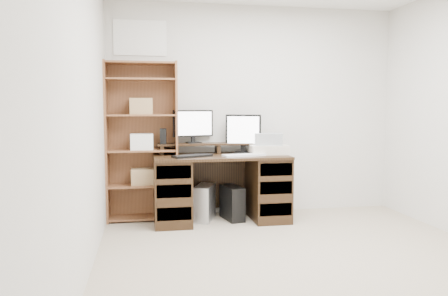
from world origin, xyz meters
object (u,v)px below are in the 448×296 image
object	(u,v)px
bookshelf	(142,140)
tower_silver	(205,203)
desk	(221,187)
tower_black	(232,203)
monitor_wide	(193,125)
monitor_small	(243,132)
printer	(268,149)

from	to	relation	value
bookshelf	tower_silver	bearing A→B (deg)	-13.39
desk	tower_black	xyz separation A→B (m)	(0.14, 0.01, -0.20)
monitor_wide	monitor_small	world-z (taller)	monitor_wide
monitor_small	printer	xyz separation A→B (m)	(0.27, -0.14, -0.19)
bookshelf	monitor_small	bearing A→B (deg)	-2.87
monitor_small	desk	bearing A→B (deg)	-132.66
monitor_small	monitor_wide	bearing A→B (deg)	-169.63
printer	monitor_wide	bearing A→B (deg)	166.21
monitor_wide	monitor_small	size ratio (longest dim) A/B	1.06
monitor_wide	tower_black	xyz separation A→B (m)	(0.42, -0.24, -0.89)
monitor_small	tower_black	size ratio (longest dim) A/B	1.10
tower_black	bookshelf	world-z (taller)	bookshelf
desk	monitor_wide	size ratio (longest dim) A/B	3.13
monitor_wide	tower_silver	size ratio (longest dim) A/B	1.19
printer	desk	bearing A→B (deg)	-176.80
tower_silver	tower_black	world-z (taller)	tower_silver
printer	tower_black	distance (m)	0.74
monitor_wide	bookshelf	xyz separation A→B (m)	(-0.59, -0.04, -0.17)
printer	tower_black	size ratio (longest dim) A/B	1.02
desk	tower_black	bearing A→B (deg)	6.03
monitor_wide	printer	xyz separation A→B (m)	(0.85, -0.24, -0.28)
monitor_wide	bookshelf	bearing A→B (deg)	169.73
tower_black	tower_silver	bearing A→B (deg)	162.52
monitor_wide	tower_black	distance (m)	1.01
desk	printer	bearing A→B (deg)	1.26
desk	tower_silver	size ratio (longest dim) A/B	3.73
monitor_small	bookshelf	distance (m)	1.17
monitor_wide	printer	distance (m)	0.92
printer	bookshelf	distance (m)	1.46
printer	tower_black	world-z (taller)	printer
desk	monitor_small	bearing A→B (deg)	27.52
monitor_small	tower_black	distance (m)	0.83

